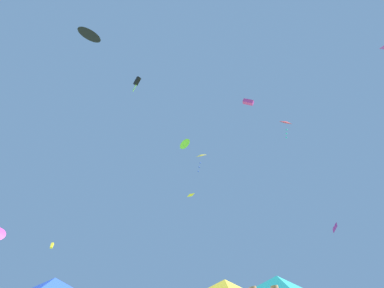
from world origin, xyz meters
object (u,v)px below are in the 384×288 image
Objects in this scene: kite_yellow_diamond at (191,195)px; kite_yellow_delta at (201,156)px; kite_black_box at (137,82)px; kite_black_delta at (90,34)px; kite_yellow_box at (52,246)px; kite_magenta_box at (248,102)px; kite_lime_delta at (184,144)px; canopy_tent_teal at (278,287)px; kite_red_delta at (286,122)px; kite_magenta_diamond at (334,228)px.

kite_yellow_diamond is 6.34m from kite_yellow_delta.
kite_black_delta is at bearing -91.69° from kite_black_box.
kite_yellow_delta is at bearing 4.54° from kite_yellow_box.
kite_yellow_delta is 20.69m from kite_yellow_box.
kite_lime_delta is (-7.05, -1.17, -6.50)m from kite_magenta_box.
kite_magenta_box reaches higher than canopy_tent_teal.
kite_yellow_delta is (1.46, 0.73, 6.12)m from kite_yellow_diamond.
kite_magenta_box is at bearing 73.27° from canopy_tent_teal.
kite_magenta_box is at bearing 40.55° from kite_black_delta.
kite_black_delta is at bearing -69.40° from kite_yellow_box.
canopy_tent_teal is 2.44× the size of kite_lime_delta.
kite_yellow_box is at bearing 137.73° from canopy_tent_teal.
kite_black_delta is at bearing -140.83° from kite_red_delta.
kite_magenta_box is at bearing -8.36° from kite_black_box.
kite_black_delta reaches higher than canopy_tent_teal.
kite_lime_delta is at bearing -34.98° from kite_yellow_box.
kite_black_delta is at bearing -163.39° from canopy_tent_teal.
kite_red_delta is 2.22× the size of kite_lime_delta.
kite_black_box reaches higher than kite_yellow_diamond.
kite_magenta_box is at bearing -144.31° from kite_red_delta.
kite_yellow_delta is 4.77× the size of kite_yellow_box.
kite_lime_delta is (6.03, -3.09, -11.06)m from kite_black_box.
kite_yellow_diamond reaches higher than kite_magenta_diamond.
kite_yellow_delta is 4.68× the size of kite_magenta_diamond.
kite_magenta_diamond is 0.50× the size of kite_magenta_box.
kite_magenta_box is 7.06m from kite_red_delta.
kite_yellow_box is (-18.57, 16.88, 5.57)m from canopy_tent_teal.
kite_yellow_delta is at bearing 114.79° from kite_magenta_box.
kite_black_box is at bearing 88.31° from kite_black_delta.
kite_black_box is (-10.59, 10.17, 23.81)m from canopy_tent_teal.
kite_magenta_box is at bearing 9.40° from kite_lime_delta.
kite_magenta_diamond is (10.02, -12.43, -7.52)m from kite_yellow_diamond.
kite_red_delta is (5.72, 4.11, 0.47)m from kite_magenta_box.
kite_black_box is 1.98× the size of kite_magenta_box.
kite_magenta_box is 9.66m from kite_lime_delta.
kite_lime_delta is (14.00, -9.80, 7.18)m from kite_yellow_box.
kite_yellow_box is 0.46× the size of kite_lime_delta.
kite_black_box reaches higher than kite_lime_delta.
kite_yellow_diamond is 0.66× the size of kite_lime_delta.
kite_yellow_delta reaches higher than canopy_tent_teal.
kite_red_delta reaches higher than kite_yellow_diamond.
canopy_tent_teal is 5.36× the size of kite_yellow_box.
kite_red_delta reaches higher than kite_magenta_box.
kite_black_box is 12.97m from kite_lime_delta.
kite_black_box is at bearing -136.63° from kite_yellow_delta.
kite_magenta_diamond is at bearing -51.13° from kite_yellow_diamond.
kite_yellow_delta is 20.80m from kite_magenta_diamond.
kite_yellow_diamond is 22.16m from kite_black_delta.
kite_red_delta is at bearing -9.58° from kite_yellow_box.
kite_yellow_diamond is 0.71× the size of kite_magenta_box.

